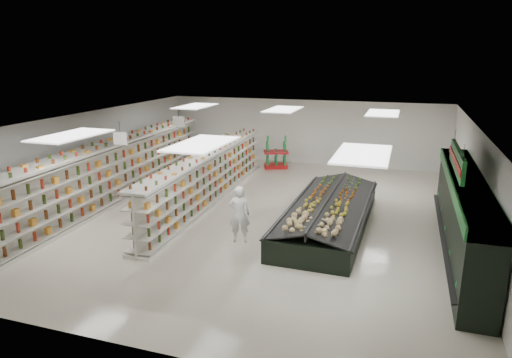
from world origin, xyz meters
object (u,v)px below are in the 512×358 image
(gondola_left, at_px, (119,172))
(produce_island, at_px, (329,212))
(shopper_main, at_px, (239,214))
(shopper_background, at_px, (226,153))
(soda_endcap, at_px, (276,153))
(gondola_center, at_px, (210,179))

(gondola_left, bearing_deg, produce_island, -6.31)
(shopper_main, height_order, shopper_background, shopper_background)
(soda_endcap, xyz_separation_m, shopper_background, (-1.99, -1.55, 0.21))
(gondola_center, xyz_separation_m, produce_island, (4.70, -1.24, -0.40))
(shopper_main, xyz_separation_m, shopper_background, (-3.47, 7.60, 0.08))
(gondola_left, distance_m, shopper_main, 6.44)
(gondola_left, bearing_deg, soda_endcap, 53.40)
(gondola_left, height_order, gondola_center, gondola_left)
(gondola_left, distance_m, soda_endcap, 7.88)
(gondola_center, xyz_separation_m, shopper_background, (-1.05, 4.27, 0.07))
(gondola_center, relative_size, shopper_background, 5.85)
(gondola_center, height_order, shopper_background, gondola_center)
(gondola_center, distance_m, soda_endcap, 5.90)
(produce_island, distance_m, soda_endcap, 8.00)
(gondola_left, xyz_separation_m, soda_endcap, (4.41, 6.52, -0.30))
(soda_endcap, relative_size, shopper_main, 0.87)
(gondola_left, relative_size, soda_endcap, 8.66)
(gondola_center, bearing_deg, produce_island, -17.04)
(gondola_left, relative_size, shopper_main, 7.55)
(produce_island, relative_size, shopper_main, 3.98)
(shopper_background, bearing_deg, shopper_main, -170.03)
(gondola_left, xyz_separation_m, produce_island, (8.17, -0.54, -0.56))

